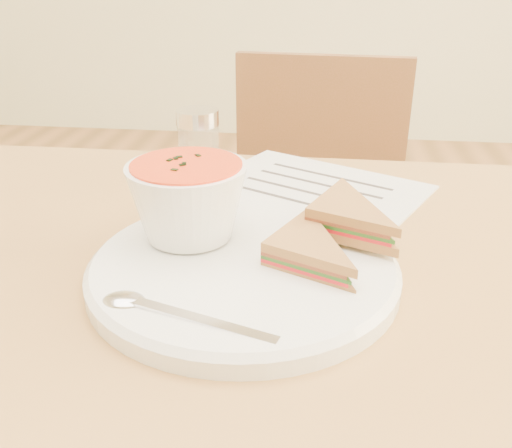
% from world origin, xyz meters
% --- Properties ---
extents(chair_far, '(0.40, 0.40, 0.85)m').
position_xyz_m(chair_far, '(0.05, 0.56, 0.42)').
color(chair_far, brown).
rests_on(chair_far, floor).
extents(plate, '(0.31, 0.31, 0.02)m').
position_xyz_m(plate, '(0.00, -0.03, 0.76)').
color(plate, white).
rests_on(plate, dining_table).
extents(soup_bowl, '(0.14, 0.14, 0.08)m').
position_xyz_m(soup_bowl, '(-0.06, 0.01, 0.81)').
color(soup_bowl, white).
rests_on(soup_bowl, plate).
extents(sandwich_half_a, '(0.13, 0.13, 0.03)m').
position_xyz_m(sandwich_half_a, '(0.02, -0.04, 0.78)').
color(sandwich_half_a, '#BF7943').
rests_on(sandwich_half_a, plate).
extents(sandwich_half_b, '(0.13, 0.13, 0.03)m').
position_xyz_m(sandwich_half_b, '(0.06, 0.02, 0.79)').
color(sandwich_half_b, '#BF7943').
rests_on(sandwich_half_b, plate).
extents(spoon, '(0.19, 0.09, 0.01)m').
position_xyz_m(spoon, '(-0.04, -0.13, 0.77)').
color(spoon, silver).
rests_on(spoon, plate).
extents(paper_menu, '(0.34, 0.31, 0.00)m').
position_xyz_m(paper_menu, '(0.06, 0.21, 0.75)').
color(paper_menu, white).
rests_on(paper_menu, dining_table).
extents(condiment_shaker, '(0.07, 0.07, 0.10)m').
position_xyz_m(condiment_shaker, '(-0.10, 0.22, 0.80)').
color(condiment_shaker, silver).
rests_on(condiment_shaker, dining_table).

